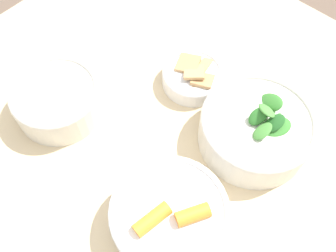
# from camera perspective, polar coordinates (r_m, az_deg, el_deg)

# --- Properties ---
(ground_plane) EXTENTS (10.00, 10.00, 0.00)m
(ground_plane) POSITION_cam_1_polar(r_m,az_deg,el_deg) (1.38, 0.67, -16.67)
(ground_plane) COLOR brown
(dining_table) EXTENTS (0.99, 0.90, 0.75)m
(dining_table) POSITION_cam_1_polar(r_m,az_deg,el_deg) (0.79, 1.13, -5.60)
(dining_table) COLOR beige
(dining_table) RESTS_ON ground_plane
(bowl_carrots) EXTENTS (0.18, 0.18, 0.08)m
(bowl_carrots) POSITION_cam_1_polar(r_m,az_deg,el_deg) (0.58, 0.25, -13.56)
(bowl_carrots) COLOR white
(bowl_carrots) RESTS_ON dining_table
(bowl_greens) EXTENTS (0.19, 0.19, 0.10)m
(bowl_greens) POSITION_cam_1_polar(r_m,az_deg,el_deg) (0.66, 13.36, -0.40)
(bowl_greens) COLOR silver
(bowl_greens) RESTS_ON dining_table
(bowl_beans_hotdog) EXTENTS (0.16, 0.16, 0.06)m
(bowl_beans_hotdog) POSITION_cam_1_polar(r_m,az_deg,el_deg) (0.71, -16.45, 3.79)
(bowl_beans_hotdog) COLOR silver
(bowl_beans_hotdog) RESTS_ON dining_table
(bowl_cookies) EXTENTS (0.12, 0.12, 0.05)m
(bowl_cookies) POSITION_cam_1_polar(r_m,az_deg,el_deg) (0.73, 3.84, 7.61)
(bowl_cookies) COLOR white
(bowl_cookies) RESTS_ON dining_table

